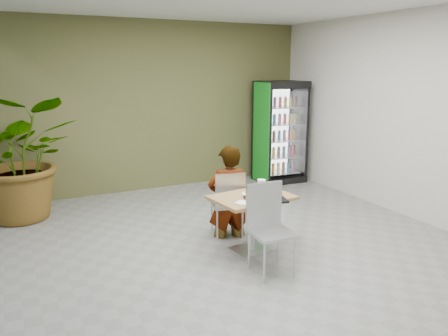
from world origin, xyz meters
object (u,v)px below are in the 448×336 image
at_px(chair_near, 268,220).
at_px(beverage_fridge, 280,132).
at_px(chair_far, 228,199).
at_px(potted_plant, 22,158).
at_px(cafeteria_tray, 266,199).
at_px(seated_woman, 228,202).
at_px(dining_table, 252,212).
at_px(soda_cup, 261,187).

relative_size(chair_near, beverage_fridge, 0.50).
relative_size(chair_far, potted_plant, 0.49).
height_order(cafeteria_tray, beverage_fridge, beverage_fridge).
xyz_separation_m(seated_woman, cafeteria_tray, (0.08, -0.85, 0.26)).
bearing_deg(dining_table, chair_near, -99.19).
height_order(beverage_fridge, potted_plant, beverage_fridge).
xyz_separation_m(cafeteria_tray, potted_plant, (-2.60, 2.93, 0.21)).
height_order(chair_far, cafeteria_tray, chair_far).
distance_m(chair_near, beverage_fridge, 4.19).
relative_size(dining_table, seated_woman, 0.66).
xyz_separation_m(dining_table, chair_far, (-0.04, 0.57, 0.02)).
xyz_separation_m(chair_near, soda_cup, (0.24, 0.55, 0.23)).
bearing_deg(potted_plant, cafeteria_tray, -48.38).
xyz_separation_m(chair_far, beverage_fridge, (2.37, 2.31, 0.48)).
relative_size(chair_far, cafeteria_tray, 1.97).
relative_size(soda_cup, cafeteria_tray, 0.39).
height_order(chair_near, potted_plant, potted_plant).
xyz_separation_m(dining_table, seated_woman, (-0.02, 0.62, -0.03)).
height_order(dining_table, chair_near, chair_near).
height_order(dining_table, cafeteria_tray, cafeteria_tray).
xyz_separation_m(chair_near, potted_plant, (-2.46, 3.21, 0.37)).
distance_m(chair_near, seated_woman, 1.15).
distance_m(soda_cup, cafeteria_tray, 0.29).
bearing_deg(soda_cup, chair_far, 110.25).
bearing_deg(cafeteria_tray, beverage_fridge, 54.01).
height_order(seated_woman, soda_cup, seated_woman).
bearing_deg(seated_woman, potted_plant, -27.46).
xyz_separation_m(seated_woman, potted_plant, (-2.52, 2.07, 0.47)).
xyz_separation_m(soda_cup, cafeteria_tray, (-0.10, -0.26, -0.08)).
distance_m(dining_table, potted_plant, 3.73).
bearing_deg(cafeteria_tray, seated_woman, 95.57).
height_order(dining_table, chair_far, chair_far).
xyz_separation_m(dining_table, soda_cup, (0.16, 0.03, 0.31)).
bearing_deg(cafeteria_tray, dining_table, 104.42).
bearing_deg(chair_near, cafeteria_tray, 67.47).
height_order(chair_far, chair_near, chair_near).
bearing_deg(chair_near, beverage_fridge, 58.86).
xyz_separation_m(dining_table, potted_plant, (-2.54, 2.69, 0.44)).
bearing_deg(beverage_fridge, chair_near, -121.15).
bearing_deg(cafeteria_tray, soda_cup, 70.14).
xyz_separation_m(chair_far, seated_woman, (0.02, 0.05, -0.05)).
xyz_separation_m(seated_woman, beverage_fridge, (2.34, 2.26, 0.53)).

